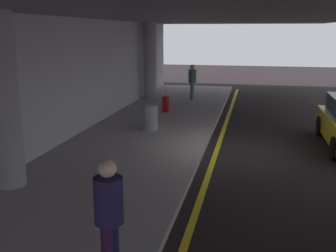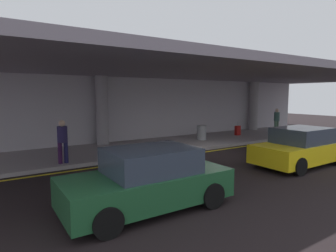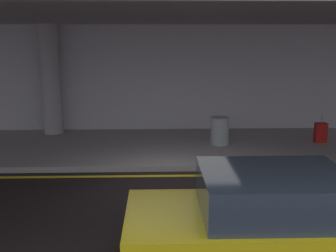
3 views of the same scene
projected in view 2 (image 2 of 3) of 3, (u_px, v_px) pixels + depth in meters
The scene contains 13 objects.
ground_plane at pixel (219, 154), 13.39m from camera, with size 60.00×60.00×0.00m, color black.
sidewalk at pixel (181, 143), 15.96m from camera, with size 26.00×4.20×0.15m, color gray.
lane_stripe_yellow at pixel (209, 151), 13.95m from camera, with size 26.00×0.14×0.01m, color yellow.
support_column_far_left at pixel (102, 110), 14.97m from camera, with size 0.65×0.65×3.65m, color #968F96.
support_column_left_mid at pixel (254, 106), 21.46m from camera, with size 0.65×0.65×3.65m, color #999397.
ceiling_overhang at pixel (187, 73), 15.13m from camera, with size 28.00×13.20×0.30m, color gray.
terminal_back_wall at pixel (160, 109), 17.64m from camera, with size 26.00×0.30×3.80m, color #B2ABB4.
car_dark_green at pixel (148, 180), 6.87m from camera, with size 4.10×1.92×1.50m.
car_yellow_taxi at pixel (300, 148), 11.13m from camera, with size 4.10×1.92×1.50m.
traveler_with_luggage at pixel (62, 139), 10.80m from camera, with size 0.38×0.38×1.68m.
person_waiting_for_ride at pixel (277, 119), 19.75m from camera, with size 0.38×0.38×1.68m.
suitcase_upright_primary at pixel (238, 130), 18.56m from camera, with size 0.36×0.22×0.90m.
trash_bin_steel at pixel (202, 132), 16.70m from camera, with size 0.56×0.56×0.85m, color gray.
Camera 2 is at (-9.20, -9.72, 2.77)m, focal length 30.09 mm.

